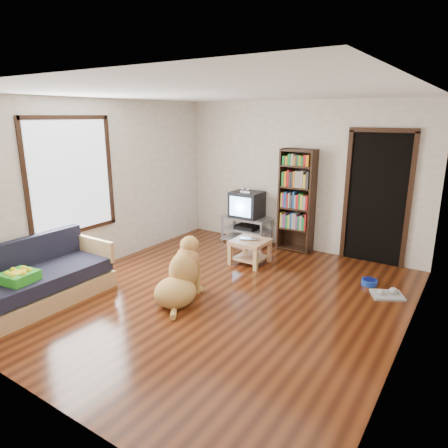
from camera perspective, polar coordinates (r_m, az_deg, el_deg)
The scene contains 18 objects.
ground at distance 5.44m, azimuth -0.61°, elevation -10.32°, with size 5.00×5.00×0.00m, color #59270F.
ceiling at distance 4.91m, azimuth -0.70°, elevation 18.21°, with size 5.00×5.00×0.00m, color white.
wall_back at distance 7.19m, azimuth 10.63°, elevation 6.64°, with size 4.50×4.50×0.00m, color silver.
wall_front at distance 3.33m, azimuth -25.57°, elevation -4.69°, with size 4.50×4.50×0.00m, color silver.
wall_left at distance 6.52m, azimuth -17.34°, elevation 5.34°, with size 5.00×5.00×0.00m, color silver.
wall_right at distance 4.23m, azimuth 25.55°, elevation -0.64°, with size 5.00×5.00×0.00m, color silver.
green_cushion at distance 5.41m, azimuth -27.24°, elevation -6.73°, with size 0.36×0.36×0.12m, color green.
laptop at distance 6.43m, azimuth 3.62°, elevation -2.26°, with size 0.32×0.20×0.03m, color #B8B8BC.
dog_bowl at distance 6.13m, azimuth 20.04°, elevation -7.81°, with size 0.22×0.22×0.08m, color #16379B.
grey_rag at distance 5.87m, azimuth 22.29°, elevation -9.39°, with size 0.40×0.32×0.03m, color #9C9C9C.
window at distance 6.18m, azimuth -20.97°, elevation 6.38°, with size 0.03×1.46×1.70m.
doorway at distance 6.80m, azimuth 21.02°, elevation 3.85°, with size 1.03×0.05×2.19m.
tv_stand at distance 7.58m, azimuth 3.24°, elevation -0.66°, with size 0.90×0.45×0.50m.
crt_tv at distance 7.48m, azimuth 3.38°, elevation 2.87°, with size 0.55×0.52×0.58m.
bookshelf at distance 7.08m, azimuth 10.39°, elevation 4.06°, with size 0.60×0.30×1.80m.
sofa at distance 5.73m, azimuth -24.77°, elevation -7.57°, with size 0.80×1.80×0.80m.
coffee_table at distance 6.50m, azimuth 3.73°, elevation -3.31°, with size 0.55×0.55×0.40m.
dog at distance 5.27m, azimuth -6.14°, elevation -7.62°, with size 0.59×0.99×0.84m.
Camera 1 is at (2.74, -4.06, 2.35)m, focal length 32.00 mm.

